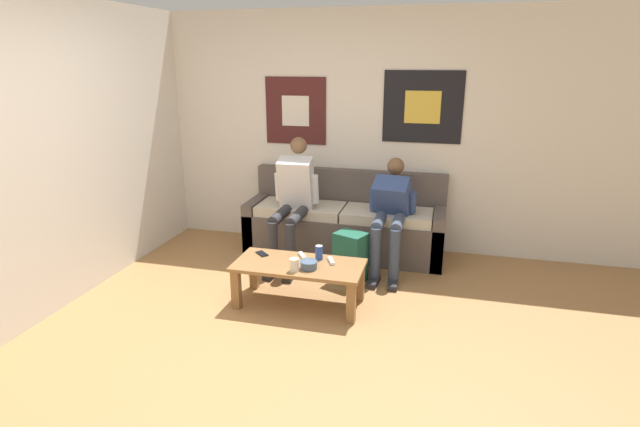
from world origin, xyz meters
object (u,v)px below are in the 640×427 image
game_controller_near_left (302,256)px  pillar_candle (294,265)px  ceramic_bowl (309,264)px  couch (345,226)px  person_seated_teen (391,211)px  coffee_table (299,271)px  cell_phone (262,254)px  person_seated_adult (293,197)px  game_controller_near_right (331,261)px  backpack (350,258)px  drink_can_blue (319,252)px

game_controller_near_left → pillar_candle: bearing=-85.5°
pillar_candle → ceramic_bowl: bearing=38.2°
couch → game_controller_near_left: size_ratio=14.99×
person_seated_teen → game_controller_near_left: (-0.67, -0.81, -0.22)m
coffee_table → person_seated_teen: 1.20m
cell_phone → couch: bearing=66.3°
couch → person_seated_adult: 0.70m
game_controller_near_right → cell_phone: game_controller_near_right is taller
backpack → pillar_candle: pillar_candle is taller
game_controller_near_left → person_seated_teen: bearing=50.6°
couch → person_seated_adult: bearing=-142.9°
person_seated_adult → game_controller_near_right: size_ratio=8.77×
drink_can_blue → person_seated_teen: bearing=58.2°
person_seated_adult → cell_phone: person_seated_adult is taller
backpack → cell_phone: backpack is taller
game_controller_near_right → cell_phone: (-0.64, 0.02, -0.01)m
couch → backpack: (0.20, -0.70, -0.08)m
couch → game_controller_near_left: bearing=-97.4°
person_seated_adult → cell_phone: bearing=-92.9°
couch → pillar_candle: 1.45m
backpack → pillar_candle: size_ratio=3.93×
couch → coffee_table: bearing=-95.9°
coffee_table → person_seated_adult: 1.06m
couch → pillar_candle: size_ratio=17.35×
couch → game_controller_near_left: 1.14m
game_controller_near_right → cell_phone: 0.64m
coffee_table → ceramic_bowl: ceramic_bowl is taller
person_seated_teen → drink_can_blue: person_seated_teen is taller
pillar_candle → coffee_table: bearing=93.5°
ceramic_bowl → pillar_candle: bearing=-141.8°
pillar_candle → drink_can_blue: 0.33m
ceramic_bowl → pillar_candle: 0.13m
couch → pillar_candle: couch is taller
drink_can_blue → game_controller_near_right: 0.14m
couch → person_seated_teen: bearing=-31.3°
couch → game_controller_near_left: (-0.15, -1.13, 0.08)m
backpack → person_seated_adult: bearing=152.7°
person_seated_adult → cell_phone: 0.87m
couch → coffee_table: 1.29m
ceramic_bowl → person_seated_teen: bearing=62.5°
ceramic_bowl → game_controller_near_left: size_ratio=1.04×
ceramic_bowl → pillar_candle: size_ratio=1.21×
cell_phone → person_seated_adult: bearing=87.1°
person_seated_adult → backpack: 0.88m
person_seated_adult → ceramic_bowl: size_ratio=8.67×
couch → ceramic_bowl: bearing=-90.9°
ceramic_bowl → drink_can_blue: 0.22m
drink_can_blue → pillar_candle: bearing=-113.8°
person_seated_adult → backpack: bearing=-27.3°
ceramic_bowl → drink_can_blue: (0.03, 0.22, 0.02)m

